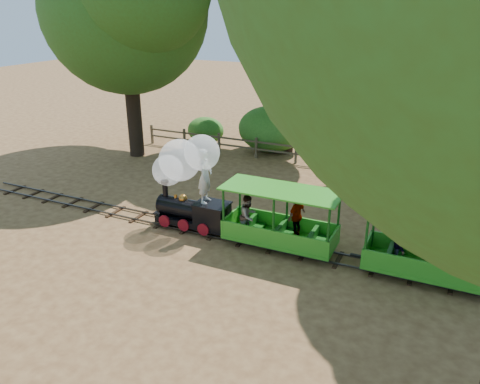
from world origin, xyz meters
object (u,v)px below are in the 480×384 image
at_px(carriage_rear, 429,253).
at_px(carriage_front, 276,223).
at_px(fence, 317,154).
at_px(locomotive, 186,175).

bearing_deg(carriage_rear, carriage_front, -179.87).
relative_size(carriage_front, fence, 0.19).
distance_m(locomotive, carriage_front, 3.27).
height_order(carriage_rear, fence, carriage_rear).
distance_m(locomotive, fence, 8.28).
height_order(locomotive, carriage_front, locomotive).
relative_size(locomotive, carriage_front, 0.94).
height_order(locomotive, carriage_rear, locomotive).
height_order(locomotive, fence, locomotive).
xyz_separation_m(locomotive, fence, (2.04, 7.93, -1.25)).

